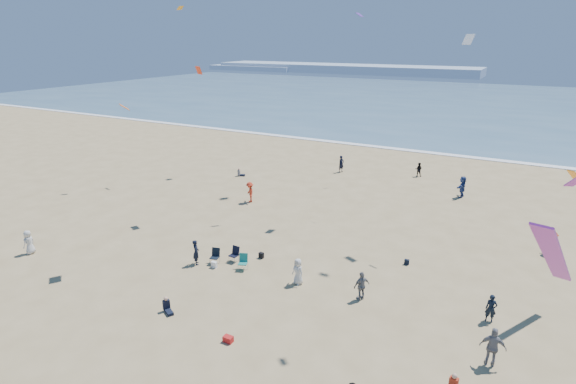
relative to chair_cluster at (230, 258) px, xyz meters
The scene contains 13 objects.
ground 9.65m from the chair_cluster, 73.23° to the right, with size 220.00×220.00×0.00m, color tan.
ocean 85.82m from the chair_cluster, 88.14° to the left, with size 220.00×100.00×0.06m, color #476B84.
surf_line 35.89m from the chair_cluster, 85.56° to the left, with size 220.00×1.20×0.08m, color white.
headland_far 170.66m from the chair_cluster, 109.59° to the left, with size 110.00×20.00×3.20m, color #7A8EA8.
headland_near 183.63m from the chair_cluster, 121.97° to the left, with size 40.00×14.00×2.00m, color #7A8EA8.
standing_flyers 11.20m from the chair_cluster, 39.90° to the left, with size 36.88×33.79×1.94m.
seated_group 5.08m from the chair_cluster, 57.61° to the right, with size 25.46×32.34×0.84m.
chair_cluster is the anchor object (origin of this frame).
white_tote 1.07m from the chair_cluster, 132.55° to the right, with size 0.35×0.20×0.40m, color white.
black_backpack 2.13m from the chair_cluster, 55.05° to the left, with size 0.30×0.22×0.38m, color black.
cooler 7.61m from the chair_cluster, 55.48° to the right, with size 0.45×0.30×0.30m, color red.
navy_bag 11.12m from the chair_cluster, 28.78° to the left, with size 0.28×0.18×0.34m, color black.
kites_aloft 17.65m from the chair_cluster, 16.35° to the left, with size 39.79×44.23×28.24m.
Camera 1 is at (12.41, -11.25, 13.52)m, focal length 28.00 mm.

